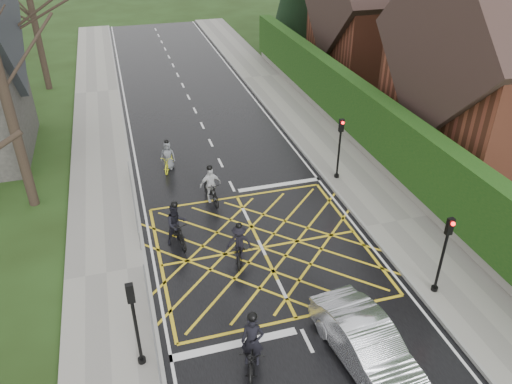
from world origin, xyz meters
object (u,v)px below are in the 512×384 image
cyclist_rear (253,349)px  car (367,344)px  cyclist_mid (240,247)px  cyclist_front (211,188)px  cyclist_back (177,228)px  cyclist_lead (168,159)px

cyclist_rear → car: cyclist_rear is taller
cyclist_mid → cyclist_front: (-0.19, 4.45, 0.07)m
cyclist_back → cyclist_mid: size_ratio=1.09×
cyclist_front → car: (2.59, -10.19, 0.05)m
cyclist_lead → car: size_ratio=0.40×
cyclist_back → cyclist_lead: (0.49, 6.31, -0.17)m
cyclist_back → cyclist_lead: 6.33m
cyclist_mid → cyclist_lead: (-1.64, 8.07, -0.06)m
cyclist_rear → cyclist_front: bearing=106.0°
car → cyclist_lead: bearing=99.0°
cyclist_front → cyclist_back: bearing=-135.1°
cyclist_lead → car: (4.04, -13.81, 0.17)m
cyclist_lead → cyclist_back: bearing=-76.2°
cyclist_back → cyclist_lead: cyclist_back is taller
cyclist_rear → car: 3.37m
cyclist_mid → cyclist_rear: bearing=-83.6°
cyclist_rear → cyclist_mid: (0.87, 4.91, -0.05)m
cyclist_front → cyclist_lead: (-1.45, 3.63, -0.12)m
cyclist_rear → cyclist_front: size_ratio=1.17×
cyclist_mid → car: cyclist_mid is taller
cyclist_front → cyclist_rear: bearing=-103.3°
cyclist_rear → cyclist_lead: cyclist_rear is taller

